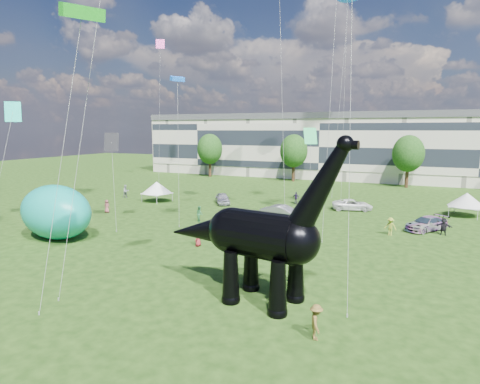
% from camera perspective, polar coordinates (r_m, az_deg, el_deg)
% --- Properties ---
extents(ground, '(220.00, 220.00, 0.00)m').
position_cam_1_polar(ground, '(24.70, -1.60, -14.68)').
color(ground, '#16330C').
rests_on(ground, ground).
extents(terrace_row, '(78.00, 11.00, 12.00)m').
position_cam_1_polar(terrace_row, '(84.36, 12.04, 6.11)').
color(terrace_row, beige).
rests_on(terrace_row, ground).
extents(tree_far_left, '(5.20, 5.20, 9.44)m').
position_cam_1_polar(tree_far_left, '(83.57, -4.33, 6.46)').
color(tree_far_left, '#382314').
rests_on(tree_far_left, ground).
extents(tree_mid_left, '(5.20, 5.20, 9.44)m').
position_cam_1_polar(tree_mid_left, '(76.63, 7.65, 6.18)').
color(tree_mid_left, '#382314').
rests_on(tree_mid_left, ground).
extents(tree_mid_right, '(5.20, 5.20, 9.44)m').
position_cam_1_polar(tree_mid_right, '(73.46, 22.84, 5.44)').
color(tree_mid_right, '#382314').
rests_on(tree_mid_right, ground).
extents(dinosaur_sculpture, '(12.28, 4.03, 9.99)m').
position_cam_1_polar(dinosaur_sculpture, '(23.15, 2.23, -6.40)').
color(dinosaur_sculpture, black).
rests_on(dinosaur_sculpture, ground).
extents(car_silver, '(3.75, 4.50, 1.45)m').
position_cam_1_polar(car_silver, '(53.54, -2.50, -0.92)').
color(car_silver, silver).
rests_on(car_silver, ground).
extents(car_grey, '(5.19, 2.25, 1.66)m').
position_cam_1_polar(car_grey, '(43.86, 6.18, -3.03)').
color(car_grey, gray).
rests_on(car_grey, ground).
extents(car_white, '(5.24, 3.40, 1.34)m').
position_cam_1_polar(car_white, '(51.17, 15.69, -1.77)').
color(car_white, white).
rests_on(car_white, ground).
extents(car_dark, '(4.50, 4.99, 1.40)m').
position_cam_1_polar(car_dark, '(43.53, 24.99, -4.10)').
color(car_dark, '#595960').
rests_on(car_dark, ground).
extents(gazebo_near, '(4.83, 4.83, 2.73)m').
position_cam_1_polar(gazebo_near, '(52.42, 29.54, -0.97)').
color(gazebo_near, silver).
rests_on(gazebo_near, ground).
extents(gazebo_left, '(4.65, 4.65, 2.77)m').
position_cam_1_polar(gazebo_left, '(56.05, -11.75, 0.61)').
color(gazebo_left, white).
rests_on(gazebo_left, ground).
extents(inflatable_teal, '(8.54, 6.08, 4.92)m').
position_cam_1_polar(inflatable_teal, '(40.02, -24.72, -2.59)').
color(inflatable_teal, '#0DA091').
rests_on(inflatable_teal, ground).
extents(visitors, '(49.83, 35.27, 1.89)m').
position_cam_1_polar(visitors, '(40.27, 5.07, -4.06)').
color(visitors, '#432D65').
rests_on(visitors, ground).
extents(kites, '(61.37, 51.32, 31.50)m').
position_cam_1_polar(kites, '(51.65, 17.34, 21.03)').
color(kites, red).
rests_on(kites, ground).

